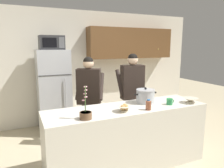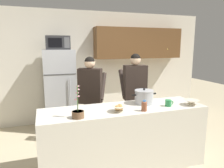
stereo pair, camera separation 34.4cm
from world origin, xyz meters
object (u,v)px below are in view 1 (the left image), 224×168
object	(u,v)px
microwave	(51,43)
bottle_near_edge	(148,105)
potted_orchid	(86,114)
person_by_sink	(132,87)
bread_bowl	(124,108)
refrigerator	(54,91)
empty_bowl	(191,100)
coffee_mug	(170,101)
cooking_pot	(145,96)
person_near_pot	(89,91)

from	to	relation	value
microwave	bottle_near_edge	size ratio (longest dim) A/B	3.19
microwave	bottle_near_edge	world-z (taller)	microwave
bottle_near_edge	potted_orchid	bearing A→B (deg)	179.45
person_by_sink	bottle_near_edge	distance (m)	1.10
person_by_sink	bread_bowl	world-z (taller)	person_by_sink
refrigerator	bottle_near_edge	world-z (taller)	refrigerator
microwave	person_by_sink	world-z (taller)	microwave
person_by_sink	empty_bowl	distance (m)	1.12
person_by_sink	bottle_near_edge	xyz separation A→B (m)	(-0.34, -1.04, -0.04)
refrigerator	coffee_mug	distance (m)	2.43
cooking_pot	coffee_mug	distance (m)	0.37
microwave	empty_bowl	world-z (taller)	microwave
coffee_mug	bottle_near_edge	size ratio (longest dim) A/B	0.87
coffee_mug	bottle_near_edge	world-z (taller)	bottle_near_edge
refrigerator	person_near_pot	xyz separation A→B (m)	(0.46, -0.95, 0.14)
microwave	bottle_near_edge	bearing A→B (deg)	-65.06
coffee_mug	empty_bowl	xyz separation A→B (m)	(0.36, -0.06, -0.00)
person_by_sink	coffee_mug	size ratio (longest dim) A/B	12.65
bread_bowl	coffee_mug	bearing A→B (deg)	1.31
microwave	bread_bowl	xyz separation A→B (m)	(0.62, -1.98, -0.89)
microwave	refrigerator	bearing A→B (deg)	90.07
microwave	person_by_sink	xyz separation A→B (m)	(1.29, -1.01, -0.82)
bread_bowl	empty_bowl	world-z (taller)	bread_bowl
coffee_mug	potted_orchid	bearing A→B (deg)	-176.44
person_by_sink	bottle_near_edge	size ratio (longest dim) A/B	11.02
refrigerator	empty_bowl	distance (m)	2.70
coffee_mug	bottle_near_edge	xyz separation A→B (m)	(-0.44, -0.09, 0.03)
refrigerator	bread_bowl	size ratio (longest dim) A/B	8.38
potted_orchid	bottle_near_edge	bearing A→B (deg)	-0.55
refrigerator	cooking_pot	bearing A→B (deg)	-57.22
cooking_pot	bread_bowl	size ratio (longest dim) A/B	1.95
coffee_mug	bottle_near_edge	bearing A→B (deg)	-168.30
coffee_mug	potted_orchid	xyz separation A→B (m)	(-1.34, -0.08, 0.02)
person_by_sink	cooking_pot	distance (m)	0.73
coffee_mug	potted_orchid	world-z (taller)	potted_orchid
person_by_sink	cooking_pot	xyz separation A→B (m)	(-0.17, -0.71, -0.01)
bottle_near_edge	refrigerator	bearing A→B (deg)	114.71
refrigerator	potted_orchid	xyz separation A→B (m)	(0.06, -2.07, 0.13)
person_near_pot	bread_bowl	size ratio (longest dim) A/B	7.87
coffee_mug	cooking_pot	bearing A→B (deg)	138.90
refrigerator	bottle_near_edge	bearing A→B (deg)	-65.29
person_by_sink	potted_orchid	distance (m)	1.61
person_by_sink	bottle_near_edge	bearing A→B (deg)	-107.94
microwave	person_near_pot	world-z (taller)	microwave
bread_bowl	microwave	bearing A→B (deg)	107.31
refrigerator	bottle_near_edge	xyz separation A→B (m)	(0.96, -2.08, 0.14)
microwave	potted_orchid	world-z (taller)	microwave
microwave	cooking_pot	distance (m)	2.22
person_near_pot	coffee_mug	world-z (taller)	person_near_pot
microwave	bottle_near_edge	xyz separation A→B (m)	(0.96, -2.06, -0.86)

